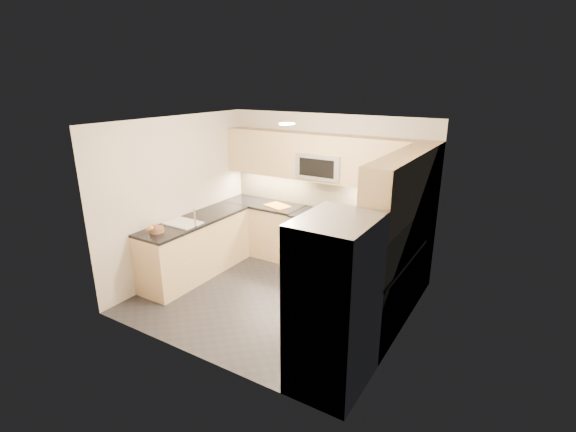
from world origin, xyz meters
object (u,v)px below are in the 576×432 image
object	(u,v)px
microwave	(322,166)
fruit_basket	(157,230)
refrigerator	(334,304)
cutting_board	(278,206)
utensil_bowl	(399,223)
gas_range	(317,241)

from	to	relation	value
microwave	fruit_basket	xyz separation A→B (m)	(-1.55, -2.11, -0.72)
refrigerator	cutting_board	size ratio (longest dim) A/B	4.27
microwave	fruit_basket	world-z (taller)	microwave
fruit_basket	refrigerator	bearing A→B (deg)	-8.33
utensil_bowl	cutting_board	size ratio (longest dim) A/B	0.60
refrigerator	fruit_basket	xyz separation A→B (m)	(-3.00, 0.44, 0.08)
gas_range	microwave	world-z (taller)	microwave
refrigerator	utensil_bowl	xyz separation A→B (m)	(-0.11, 2.44, 0.11)
gas_range	fruit_basket	size ratio (longest dim) A/B	4.39
refrigerator	cutting_board	bearing A→B (deg)	132.57
utensil_bowl	fruit_basket	world-z (taller)	utensil_bowl
fruit_basket	microwave	bearing A→B (deg)	53.73
refrigerator	utensil_bowl	distance (m)	2.45
cutting_board	fruit_basket	world-z (taller)	fruit_basket
gas_range	utensil_bowl	bearing A→B (deg)	0.76
microwave	utensil_bowl	xyz separation A→B (m)	(1.34, -0.11, -0.69)
microwave	cutting_board	world-z (taller)	microwave
cutting_board	refrigerator	bearing A→B (deg)	-47.43
refrigerator	microwave	bearing A→B (deg)	119.62
gas_range	utensil_bowl	size ratio (longest dim) A/B	3.59
refrigerator	utensil_bowl	size ratio (longest dim) A/B	7.11
gas_range	refrigerator	size ratio (longest dim) A/B	0.51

